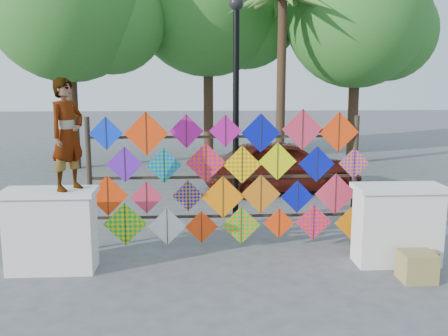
{
  "coord_description": "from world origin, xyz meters",
  "views": [
    {
      "loc": [
        -0.48,
        -7.66,
        2.91
      ],
      "look_at": [
        -0.01,
        0.6,
        1.44
      ],
      "focal_mm": 40.0,
      "sensor_mm": 36.0,
      "label": 1
    }
  ],
  "objects": [
    {
      "name": "parapet_right",
      "position": [
        2.7,
        -0.2,
        0.65
      ],
      "size": [
        1.4,
        0.65,
        1.28
      ],
      "color": "white",
      "rests_on": "ground"
    },
    {
      "name": "sedan",
      "position": [
        1.77,
        5.09,
        0.69
      ],
      "size": [
        4.27,
        2.21,
        1.39
      ],
      "primitive_type": "imported",
      "rotation": [
        0.0,
        0.0,
        1.72
      ],
      "color": "#4D140D",
      "rests_on": "ground"
    },
    {
      "name": "ground",
      "position": [
        0.0,
        0.0,
        0.0
      ],
      "size": [
        80.0,
        80.0,
        0.0
      ],
      "primitive_type": "plane",
      "color": "slate",
      "rests_on": "ground"
    },
    {
      "name": "vendor_woman",
      "position": [
        -2.38,
        -0.2,
        2.11
      ],
      "size": [
        0.66,
        0.72,
        1.66
      ],
      "primitive_type": "imported",
      "rotation": [
        0.0,
        0.0,
        1.01
      ],
      "color": "#99999E",
      "rests_on": "parapet_left"
    },
    {
      "name": "kite_rack",
      "position": [
        0.09,
        0.73,
        1.21
      ],
      "size": [
        4.98,
        0.24,
        2.43
      ],
      "color": "black",
      "rests_on": "ground"
    },
    {
      "name": "tree_east",
      "position": [
        5.09,
        9.53,
        4.99
      ],
      "size": [
        5.4,
        4.8,
        7.42
      ],
      "color": "#412A1B",
      "rests_on": "ground"
    },
    {
      "name": "cardboard_box_near",
      "position": [
        2.73,
        -0.9,
        0.22
      ],
      "size": [
        0.48,
        0.43,
        0.43
      ],
      "primitive_type": "cube",
      "color": "#9F894D",
      "rests_on": "ground"
    },
    {
      "name": "parapet_left",
      "position": [
        -2.7,
        -0.2,
        0.65
      ],
      "size": [
        1.4,
        0.65,
        1.28
      ],
      "color": "white",
      "rests_on": "ground"
    },
    {
      "name": "tree_west",
      "position": [
        -4.4,
        9.03,
        5.38
      ],
      "size": [
        5.85,
        5.2,
        8.01
      ],
      "color": "#412A1B",
      "rests_on": "ground"
    },
    {
      "name": "cardboard_box_far",
      "position": [
        2.99,
        -0.51,
        0.16
      ],
      "size": [
        0.39,
        0.36,
        0.33
      ],
      "primitive_type": "cube",
      "color": "#9F894D",
      "rests_on": "ground"
    },
    {
      "name": "palm_tree",
      "position": [
        2.2,
        8.0,
        4.95
      ],
      "size": [
        3.62,
        3.62,
        5.83
      ],
      "color": "#412A1B",
      "rests_on": "ground"
    },
    {
      "name": "lamppost",
      "position": [
        0.3,
        2.0,
        2.69
      ],
      "size": [
        0.28,
        0.28,
        4.46
      ],
      "color": "black",
      "rests_on": "ground"
    }
  ]
}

